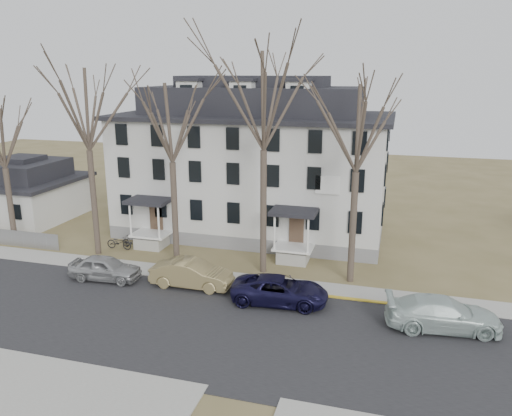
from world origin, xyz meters
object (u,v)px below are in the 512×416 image
(tree_far_left, at_px, (85,104))
(car_navy, at_px, (280,291))
(small_house, at_px, (25,192))
(car_white, at_px, (443,314))
(boarding_house, at_px, (253,164))
(bicycle_right, at_px, (132,242))
(car_silver, at_px, (105,269))
(tree_mid_left, at_px, (170,117))
(tree_center, at_px, (264,94))
(car_tan, at_px, (192,274))
(bicycle_left, at_px, (119,243))
(tree_mid_right, at_px, (358,122))
(tree_bungalow, at_px, (1,134))

(tree_far_left, distance_m, car_navy, 17.52)
(small_house, distance_m, car_white, 35.23)
(boarding_house, distance_m, bicycle_right, 10.95)
(boarding_house, distance_m, tree_far_left, 13.12)
(tree_far_left, relative_size, bicycle_right, 8.71)
(car_silver, relative_size, car_white, 0.79)
(tree_mid_left, bearing_deg, boarding_house, 69.80)
(tree_center, bearing_deg, bicycle_right, 171.18)
(tree_center, height_order, car_silver, tree_center)
(tree_far_left, relative_size, car_navy, 2.59)
(tree_center, bearing_deg, car_tan, -134.78)
(car_tan, height_order, car_white, car_white)
(car_navy, bearing_deg, tree_center, 22.61)
(tree_far_left, xyz_separation_m, car_navy, (14.06, -4.13, -9.61))
(tree_mid_left, height_order, car_tan, tree_mid_left)
(small_house, bearing_deg, boarding_house, 5.59)
(car_white, distance_m, bicycle_right, 21.67)
(car_silver, xyz_separation_m, bicycle_left, (-2.05, 5.06, -0.25))
(small_house, relative_size, tree_far_left, 0.63)
(car_navy, height_order, bicycle_right, car_navy)
(boarding_house, height_order, tree_mid_right, tree_mid_right)
(tree_far_left, bearing_deg, tree_bungalow, 180.00)
(tree_center, xyz_separation_m, car_silver, (-8.94, -3.95, -10.34))
(boarding_house, relative_size, small_house, 2.39)
(boarding_house, xyz_separation_m, bicycle_right, (-7.26, -6.56, -4.91))
(small_house, relative_size, car_navy, 1.64)
(car_white, xyz_separation_m, bicycle_left, (-21.44, 5.87, -0.30))
(tree_bungalow, relative_size, car_white, 1.95)
(tree_mid_left, distance_m, tree_center, 6.18)
(tree_mid_left, height_order, car_silver, tree_mid_left)
(small_house, bearing_deg, car_tan, -26.29)
(tree_bungalow, relative_size, car_tan, 2.22)
(car_white, bearing_deg, tree_center, 58.01)
(tree_center, xyz_separation_m, tree_bungalow, (-19.00, 0.00, -2.97))
(tree_center, height_order, car_navy, tree_center)
(tree_mid_right, xyz_separation_m, tree_bungalow, (-24.50, 0.00, -1.48))
(boarding_house, relative_size, bicycle_right, 13.20)
(small_house, relative_size, tree_center, 0.59)
(tree_far_left, bearing_deg, tree_center, 0.00)
(tree_center, xyz_separation_m, bicycle_left, (-10.99, 1.11, -10.58))
(tree_bungalow, relative_size, car_navy, 2.03)
(bicycle_right, bearing_deg, bicycle_left, 129.93)
(tree_mid_left, xyz_separation_m, car_silver, (-2.94, -3.95, -8.85))
(tree_mid_left, height_order, tree_center, tree_center)
(small_house, xyz_separation_m, car_silver, (14.06, -10.14, -1.50))
(bicycle_left, bearing_deg, car_navy, -111.34)
(tree_bungalow, bearing_deg, small_house, 122.84)
(boarding_house, height_order, car_tan, boarding_house)
(bicycle_right, bearing_deg, car_tan, -120.00)
(car_navy, height_order, car_white, car_white)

